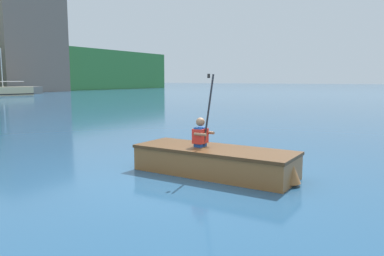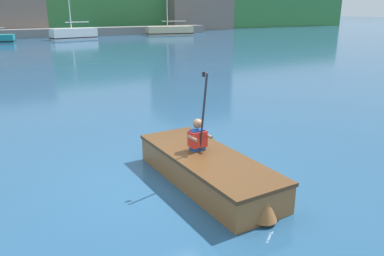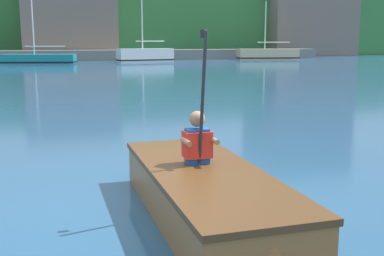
{
  "view_description": "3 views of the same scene",
  "coord_description": "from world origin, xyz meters",
  "px_view_note": "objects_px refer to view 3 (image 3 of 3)",
  "views": [
    {
      "loc": [
        -5.49,
        -3.64,
        1.81
      ],
      "look_at": [
        0.67,
        0.25,
        0.86
      ],
      "focal_mm": 35.0,
      "sensor_mm": 36.0,
      "label": 1
    },
    {
      "loc": [
        -2.55,
        -5.21,
        2.86
      ],
      "look_at": [
        0.67,
        0.25,
        0.86
      ],
      "focal_mm": 35.0,
      "sensor_mm": 36.0,
      "label": 2
    },
    {
      "loc": [
        -0.82,
        -4.72,
        1.81
      ],
      "look_at": [
        0.67,
        0.25,
        0.86
      ],
      "focal_mm": 45.0,
      "sensor_mm": 36.0,
      "label": 3
    }
  ],
  "objects_px": {
    "moored_boat_dock_center_far": "(38,59)",
    "person_paddler": "(198,139)",
    "moored_boat_dock_west_end": "(268,54)",
    "rowboat_foreground": "(208,193)",
    "moored_boat_dock_center_near": "(145,56)"
  },
  "relations": [
    {
      "from": "moored_boat_dock_center_near",
      "to": "person_paddler",
      "type": "bearing_deg",
      "value": -100.4
    },
    {
      "from": "moored_boat_dock_west_end",
      "to": "moored_boat_dock_center_near",
      "type": "bearing_deg",
      "value": -171.66
    },
    {
      "from": "moored_boat_dock_west_end",
      "to": "person_paddler",
      "type": "distance_m",
      "value": 40.48
    },
    {
      "from": "moored_boat_dock_center_far",
      "to": "person_paddler",
      "type": "height_order",
      "value": "moored_boat_dock_center_far"
    },
    {
      "from": "rowboat_foreground",
      "to": "person_paddler",
      "type": "xyz_separation_m",
      "value": [
        -0.0,
        0.34,
        0.49
      ]
    },
    {
      "from": "moored_boat_dock_west_end",
      "to": "moored_boat_dock_center_near",
      "type": "height_order",
      "value": "moored_boat_dock_west_end"
    },
    {
      "from": "moored_boat_dock_west_end",
      "to": "rowboat_foreground",
      "type": "height_order",
      "value": "moored_boat_dock_west_end"
    },
    {
      "from": "moored_boat_dock_west_end",
      "to": "person_paddler",
      "type": "height_order",
      "value": "moored_boat_dock_west_end"
    },
    {
      "from": "moored_boat_dock_center_near",
      "to": "person_paddler",
      "type": "xyz_separation_m",
      "value": [
        -6.32,
        -34.45,
        0.24
      ]
    },
    {
      "from": "rowboat_foreground",
      "to": "person_paddler",
      "type": "distance_m",
      "value": 0.6
    },
    {
      "from": "moored_boat_dock_west_end",
      "to": "person_paddler",
      "type": "relative_size",
      "value": 4.12
    },
    {
      "from": "moored_boat_dock_west_end",
      "to": "moored_boat_dock_center_near",
      "type": "distance_m",
      "value": 11.95
    },
    {
      "from": "moored_boat_dock_west_end",
      "to": "rowboat_foreground",
      "type": "xyz_separation_m",
      "value": [
        -18.14,
        -36.53,
        -0.19
      ]
    },
    {
      "from": "moored_boat_dock_west_end",
      "to": "person_paddler",
      "type": "bearing_deg",
      "value": -116.63
    },
    {
      "from": "moored_boat_dock_center_far",
      "to": "person_paddler",
      "type": "bearing_deg",
      "value": -86.59
    }
  ]
}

